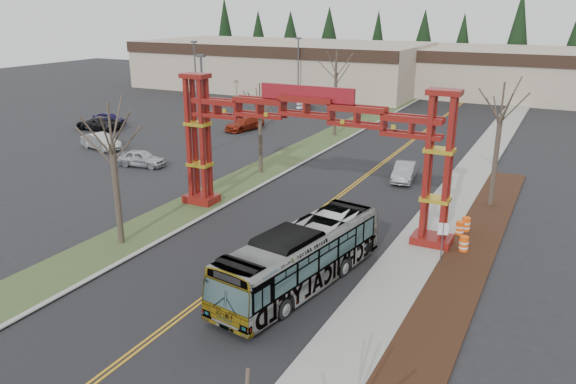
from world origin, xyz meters
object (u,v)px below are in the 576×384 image
Objects in this scene: retail_building_east at (547,74)px; barrel_south at (464,245)px; parked_car_near_c at (98,123)px; light_pole_near at (203,97)px; gateway_arch at (306,129)px; silver_sedan at (404,172)px; transit_bus at (301,257)px; parked_car_near_a at (142,158)px; bare_tree_median_near at (112,145)px; bare_tree_median_mid at (260,110)px; bare_tree_right_far at (501,117)px; barrel_mid at (460,229)px; barrel_north at (466,225)px; parked_car_near_b at (101,142)px; parked_car_mid_b at (109,119)px; street_sign at (443,235)px; bare_tree_median_far at (336,73)px; light_pole_far at (298,65)px; parked_car_far_a at (304,104)px; retail_building_west at (282,65)px; light_pole_mid at (195,70)px; parked_car_mid_a at (244,124)px.

retail_building_east is 39.38× the size of barrel_south.
light_pole_near is at bearing 76.66° from parked_car_near_c.
gateway_arch is 4.24× the size of silver_sedan.
parked_car_near_c is (-35.90, 22.72, -0.80)m from transit_bus.
parked_car_near_a is (-21.51, 13.27, -0.82)m from transit_bus.
bare_tree_median_mid is (0.00, 16.21, -0.63)m from bare_tree_median_near.
silver_sedan reaches higher than barrel_south.
light_pole_near is at bearing 172.46° from silver_sedan.
light_pole_near reaches higher than bare_tree_right_far.
barrel_mid is 0.95× the size of barrel_north.
bare_tree_median_near is at bearing -90.00° from bare_tree_median_mid.
parked_car_near_b is (-28.60, -3.33, 0.05)m from silver_sedan.
parked_car_near_c is at bearing 47.59° from parked_car_near_a.
bare_tree_right_far is at bearing -93.01° from parked_car_near_a.
transit_bus is at bearing -123.18° from parked_car_mid_b.
bare_tree_median_mid is 3.07× the size of street_sign.
bare_tree_median_far is 28.02m from barrel_north.
parked_car_near_a is 0.51× the size of bare_tree_median_near.
bare_tree_right_far is (18.00, 0.10, 0.98)m from bare_tree_median_mid.
transit_bus is at bearing -63.75° from light_pole_far.
parked_car_far_a is at bearing 108.94° from bare_tree_median_mid.
retail_building_west reaches higher than barrel_north.
bare_tree_right_far is at bearing 84.85° from street_sign.
parked_car_far_a is 0.51× the size of bare_tree_right_far.
retail_building_east is 56.60m from bare_tree_median_mid.
parked_car_near_c is (-6.88, 6.55, -0.02)m from parked_car_near_b.
parked_car_near_c is at bearing 155.37° from gateway_arch.
bare_tree_median_mid is 18.83m from barrel_mid.
parked_car_far_a is at bearing 25.73° from light_pole_mid.
parked_car_mid_b is 26.91m from bare_tree_median_far.
retail_building_west is 5.14× the size of light_pole_far.
retail_building_east reaches higher than barrel_north.
transit_bus is 55.65m from light_pole_far.
barrel_north is at bearing -50.62° from bare_tree_median_far.
retail_building_east is (10.00, 61.95, -2.47)m from gateway_arch.
silver_sedan is 15.28m from street_sign.
bare_tree_median_far is at bearing -37.49° from parked_car_near_a.
barrel_south is (17.80, 7.67, -5.33)m from bare_tree_median_near.
retail_building_west is 9.16× the size of parked_car_mid_a.
light_pole_mid reaches higher than parked_car_near_b.
transit_bus reaches higher than barrel_mid.
parked_car_near_b is (4.45, -45.63, -3.01)m from retail_building_west.
silver_sedan is 23.03m from bare_tree_median_near.
retail_building_east is (40.00, 8.00, -0.25)m from retail_building_west.
parked_car_near_a reaches higher than parked_car_mid_b.
gateway_arch is 2.49× the size of bare_tree_median_mid.
light_pole_near reaches higher than barrel_mid.
gateway_arch is 11.57m from bare_tree_median_mid.
barrel_south is at bearing -53.69° from bare_tree_median_far.
light_pole_far is at bearing 126.13° from bare_tree_median_far.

